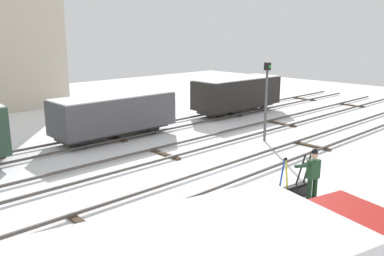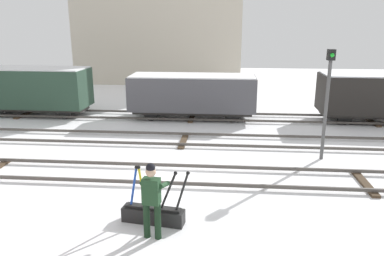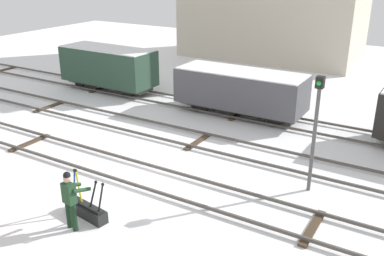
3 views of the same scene
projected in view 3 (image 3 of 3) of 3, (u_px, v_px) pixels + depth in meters
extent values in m
plane|color=white|center=(145.00, 178.00, 14.95)|extent=(60.00, 60.00, 0.00)
cube|color=#4C4742|center=(131.00, 184.00, 14.33)|extent=(44.00, 0.07, 0.10)
cube|color=#4C4742|center=(156.00, 167.00, 15.48)|extent=(44.00, 0.07, 0.10)
cube|color=#423323|center=(30.00, 143.00, 17.74)|extent=(0.24, 1.94, 0.08)
cube|color=#423323|center=(312.00, 228.00, 12.13)|extent=(0.24, 1.94, 0.08)
cube|color=#4C4742|center=(189.00, 145.00, 17.27)|extent=(44.00, 0.07, 0.10)
cube|color=#4C4742|center=(207.00, 134.00, 18.42)|extent=(44.00, 0.07, 0.10)
cube|color=#423323|center=(50.00, 107.00, 22.09)|extent=(0.24, 1.94, 0.08)
cube|color=#423323|center=(198.00, 141.00, 17.88)|extent=(0.24, 1.94, 0.08)
cube|color=#4C4742|center=(232.00, 117.00, 20.40)|extent=(44.00, 0.07, 0.10)
cube|color=#4C4742|center=(245.00, 108.00, 21.55)|extent=(44.00, 0.07, 0.10)
cube|color=#423323|center=(4.00, 70.00, 29.44)|extent=(0.24, 1.94, 0.08)
cube|color=#423323|center=(102.00, 88.00, 25.22)|extent=(0.24, 1.94, 0.08)
cube|color=#423323|center=(239.00, 114.00, 21.01)|extent=(0.24, 1.94, 0.08)
cube|color=black|center=(87.00, 211.00, 12.69)|extent=(1.56, 0.58, 0.36)
cube|color=black|center=(86.00, 205.00, 12.61)|extent=(1.38, 0.40, 0.06)
cylinder|color=#1E47B7|center=(74.00, 185.00, 12.72)|extent=(0.25, 0.09, 1.04)
sphere|color=black|center=(75.00, 170.00, 12.47)|extent=(0.09, 0.09, 0.09)
cylinder|color=yellow|center=(79.00, 187.00, 12.59)|extent=(0.20, 0.08, 1.05)
sphere|color=black|center=(76.00, 171.00, 12.44)|extent=(0.09, 0.09, 0.09)
cylinder|color=black|center=(93.00, 195.00, 12.22)|extent=(0.44, 0.12, 1.00)
sphere|color=black|center=(96.00, 182.00, 11.93)|extent=(0.09, 0.09, 0.09)
cylinder|color=black|center=(101.00, 199.00, 12.01)|extent=(0.36, 0.11, 1.02)
sphere|color=black|center=(103.00, 184.00, 11.74)|extent=(0.09, 0.09, 0.09)
cylinder|color=black|center=(69.00, 214.00, 12.09)|extent=(0.15, 0.15, 0.84)
cylinder|color=black|center=(74.00, 217.00, 11.94)|extent=(0.15, 0.15, 0.84)
cube|color=#1E3D23|center=(69.00, 193.00, 11.75)|extent=(0.41, 0.29, 0.60)
sphere|color=tan|center=(67.00, 178.00, 11.59)|extent=(0.23, 0.23, 0.23)
sphere|color=black|center=(67.00, 175.00, 11.55)|extent=(0.20, 0.20, 0.20)
cylinder|color=#1E3D23|center=(72.00, 185.00, 12.04)|extent=(0.19, 0.58, 0.29)
cylinder|color=#1E3D23|center=(82.00, 190.00, 11.80)|extent=(0.19, 0.58, 0.26)
cylinder|color=#4C4C4C|center=(314.00, 141.00, 13.57)|extent=(0.12, 0.12, 3.48)
cube|color=black|center=(320.00, 82.00, 12.87)|extent=(0.24, 0.24, 0.36)
sphere|color=green|center=(319.00, 83.00, 12.77)|extent=(0.14, 0.14, 0.14)
cube|color=#2D2B28|center=(109.00, 84.00, 24.79)|extent=(5.33, 1.35, 0.20)
cube|color=#284233|center=(108.00, 66.00, 24.41)|extent=(5.63, 2.18, 1.92)
cube|color=white|center=(107.00, 48.00, 24.05)|extent=(5.52, 2.10, 0.06)
cylinder|color=black|center=(80.00, 82.00, 25.26)|extent=(0.70, 0.11, 0.70)
cylinder|color=black|center=(93.00, 78.00, 26.16)|extent=(0.70, 0.11, 0.70)
cylinder|color=black|center=(128.00, 92.00, 23.46)|extent=(0.70, 0.11, 0.70)
cylinder|color=black|center=(141.00, 87.00, 24.37)|extent=(0.70, 0.11, 0.70)
cube|color=#2D2B28|center=(239.00, 107.00, 20.86)|extent=(5.88, 1.30, 0.20)
cube|color=#4C4C51|center=(240.00, 89.00, 20.53)|extent=(6.19, 2.17, 1.64)
cube|color=white|center=(241.00, 72.00, 20.22)|extent=(6.06, 2.08, 0.06)
cylinder|color=black|center=(197.00, 105.00, 21.37)|extent=(0.70, 0.10, 0.70)
cylinder|color=black|center=(209.00, 99.00, 22.32)|extent=(0.70, 0.10, 0.70)
cylinder|color=black|center=(274.00, 119.00, 19.45)|extent=(0.70, 0.10, 0.70)
cylinder|color=black|center=(284.00, 112.00, 20.40)|extent=(0.70, 0.10, 0.70)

